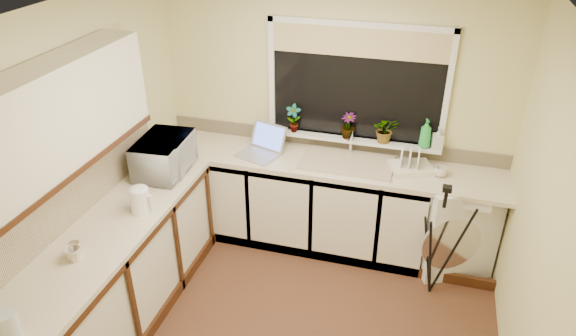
% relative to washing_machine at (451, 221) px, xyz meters
% --- Properties ---
extents(floor, '(3.20, 3.20, 0.00)m').
position_rel_washing_machine_xyz_m(floor, '(-1.17, -1.24, -0.44)').
color(floor, '#533121').
rests_on(floor, ground).
extents(ceiling, '(3.20, 3.20, 0.00)m').
position_rel_washing_machine_xyz_m(ceiling, '(-1.17, -1.24, 2.01)').
color(ceiling, white).
rests_on(ceiling, ground).
extents(wall_back, '(3.20, 0.00, 3.20)m').
position_rel_washing_machine_xyz_m(wall_back, '(-1.17, 0.26, 0.78)').
color(wall_back, beige).
rests_on(wall_back, ground).
extents(wall_left, '(0.00, 3.00, 3.00)m').
position_rel_washing_machine_xyz_m(wall_left, '(-2.77, -1.24, 0.78)').
color(wall_left, beige).
rests_on(wall_left, ground).
extents(wall_right, '(0.00, 3.00, 3.00)m').
position_rel_washing_machine_xyz_m(wall_right, '(0.43, -1.24, 0.78)').
color(wall_right, beige).
rests_on(wall_right, ground).
extents(base_cabinet_back, '(2.55, 0.60, 0.86)m').
position_rel_washing_machine_xyz_m(base_cabinet_back, '(-1.50, -0.04, -0.01)').
color(base_cabinet_back, silver).
rests_on(base_cabinet_back, floor).
extents(base_cabinet_left, '(0.54, 2.40, 0.86)m').
position_rel_washing_machine_xyz_m(base_cabinet_left, '(-2.47, -1.54, -0.01)').
color(base_cabinet_left, silver).
rests_on(base_cabinet_left, floor).
extents(worktop_back, '(3.20, 0.60, 0.04)m').
position_rel_washing_machine_xyz_m(worktop_back, '(-1.17, -0.04, 0.44)').
color(worktop_back, beige).
rests_on(worktop_back, base_cabinet_back).
extents(worktop_left, '(0.60, 2.40, 0.04)m').
position_rel_washing_machine_xyz_m(worktop_left, '(-2.47, -1.54, 0.44)').
color(worktop_left, beige).
rests_on(worktop_left, base_cabinet_left).
extents(upper_cabinet, '(0.28, 1.90, 0.70)m').
position_rel_washing_machine_xyz_m(upper_cabinet, '(-2.61, -1.69, 1.36)').
color(upper_cabinet, silver).
rests_on(upper_cabinet, wall_left).
extents(splashback_left, '(0.02, 2.40, 0.45)m').
position_rel_washing_machine_xyz_m(splashback_left, '(-2.76, -1.54, 0.68)').
color(splashback_left, beige).
rests_on(splashback_left, wall_left).
extents(splashback_back, '(3.20, 0.02, 0.14)m').
position_rel_washing_machine_xyz_m(splashback_back, '(-1.17, 0.25, 0.53)').
color(splashback_back, beige).
rests_on(splashback_back, wall_back).
extents(window_glass, '(1.50, 0.02, 1.00)m').
position_rel_washing_machine_xyz_m(window_glass, '(-0.97, 0.25, 1.11)').
color(window_glass, black).
rests_on(window_glass, wall_back).
extents(window_blind, '(1.50, 0.02, 0.25)m').
position_rel_washing_machine_xyz_m(window_blind, '(-0.97, 0.22, 1.48)').
color(window_blind, tan).
rests_on(window_blind, wall_back).
extents(windowsill, '(1.60, 0.14, 0.03)m').
position_rel_washing_machine_xyz_m(windowsill, '(-0.97, 0.19, 0.59)').
color(windowsill, white).
rests_on(windowsill, wall_back).
extents(sink, '(0.82, 0.46, 0.03)m').
position_rel_washing_machine_xyz_m(sink, '(-0.97, -0.04, 0.47)').
color(sink, tan).
rests_on(sink, worktop_back).
extents(faucet, '(0.03, 0.03, 0.24)m').
position_rel_washing_machine_xyz_m(faucet, '(-0.97, 0.14, 0.58)').
color(faucet, silver).
rests_on(faucet, worktop_back).
extents(washing_machine, '(0.82, 0.81, 0.89)m').
position_rel_washing_machine_xyz_m(washing_machine, '(0.00, 0.00, 0.00)').
color(washing_machine, white).
rests_on(washing_machine, floor).
extents(laptop, '(0.45, 0.46, 0.25)m').
position_rel_washing_machine_xyz_m(laptop, '(-1.76, -0.04, 0.52)').
color(laptop, '#A4A4AB').
rests_on(laptop, worktop_back).
extents(kettle, '(0.15, 0.15, 0.20)m').
position_rel_washing_machine_xyz_m(kettle, '(-2.35, -1.22, 0.56)').
color(kettle, white).
rests_on(kettle, worktop_left).
extents(dish_rack, '(0.43, 0.38, 0.05)m').
position_rel_washing_machine_xyz_m(dish_rack, '(-0.41, -0.01, 0.48)').
color(dish_rack, silver).
rests_on(dish_rack, worktop_back).
extents(tripod, '(0.59, 0.59, 1.06)m').
position_rel_washing_machine_xyz_m(tripod, '(-0.12, -0.48, 0.09)').
color(tripod, black).
rests_on(tripod, floor).
extents(glass_jug, '(0.12, 0.12, 0.18)m').
position_rel_washing_machine_xyz_m(glass_jug, '(-2.40, -2.53, 0.55)').
color(glass_jug, silver).
rests_on(glass_jug, worktop_left).
extents(steel_jar, '(0.07, 0.07, 0.10)m').
position_rel_washing_machine_xyz_m(steel_jar, '(-2.51, -1.80, 0.51)').
color(steel_jar, white).
rests_on(steel_jar, worktop_left).
extents(microwave, '(0.42, 0.59, 0.31)m').
position_rel_washing_machine_xyz_m(microwave, '(-2.46, -0.61, 0.61)').
color(microwave, white).
rests_on(microwave, worktop_left).
extents(plant_a, '(0.15, 0.11, 0.27)m').
position_rel_washing_machine_xyz_m(plant_a, '(-1.52, 0.17, 0.74)').
color(plant_a, '#999999').
rests_on(plant_a, windowsill).
extents(plant_c, '(0.16, 0.16, 0.24)m').
position_rel_washing_machine_xyz_m(plant_c, '(-1.01, 0.19, 0.73)').
color(plant_c, '#999999').
rests_on(plant_c, windowsill).
extents(plant_d, '(0.26, 0.24, 0.25)m').
position_rel_washing_machine_xyz_m(plant_d, '(-0.68, 0.19, 0.73)').
color(plant_d, '#999999').
rests_on(plant_d, windowsill).
extents(soap_bottle_green, '(0.13, 0.13, 0.27)m').
position_rel_washing_machine_xyz_m(soap_bottle_green, '(-0.33, 0.18, 0.74)').
color(soap_bottle_green, green).
rests_on(soap_bottle_green, windowsill).
extents(soap_bottle_clear, '(0.11, 0.11, 0.20)m').
position_rel_washing_machine_xyz_m(soap_bottle_clear, '(-0.22, 0.18, 0.71)').
color(soap_bottle_clear, '#999999').
rests_on(soap_bottle_clear, windowsill).
extents(cup_back, '(0.14, 0.14, 0.09)m').
position_rel_washing_machine_xyz_m(cup_back, '(-0.16, -0.04, 0.50)').
color(cup_back, silver).
rests_on(cup_back, worktop_back).
extents(cup_left, '(0.14, 0.14, 0.10)m').
position_rel_washing_machine_xyz_m(cup_left, '(-2.48, -1.86, 0.51)').
color(cup_left, beige).
rests_on(cup_left, worktop_left).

